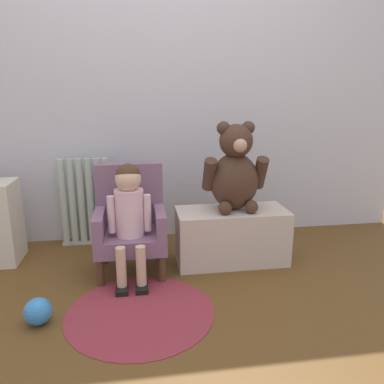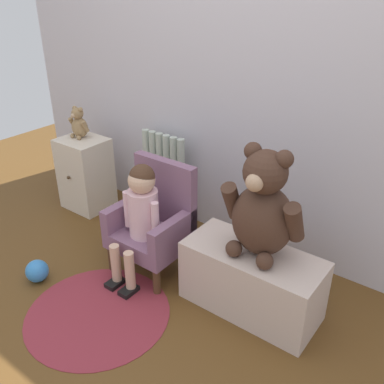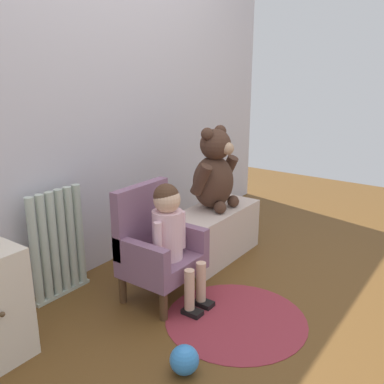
% 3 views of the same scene
% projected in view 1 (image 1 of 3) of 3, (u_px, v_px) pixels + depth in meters
% --- Properties ---
extents(ground_plane, '(6.00, 6.00, 0.00)m').
position_uv_depth(ground_plane, '(179.00, 308.00, 1.95)').
color(ground_plane, brown).
extents(back_wall, '(3.80, 0.05, 2.40)m').
position_uv_depth(back_wall, '(160.00, 77.00, 2.69)').
color(back_wall, silver).
rests_on(back_wall, ground_plane).
extents(radiator, '(0.37, 0.05, 0.64)m').
position_uv_depth(radiator, '(86.00, 203.00, 2.71)').
color(radiator, '#B4C1B1').
rests_on(radiator, ground_plane).
extents(child_armchair, '(0.42, 0.37, 0.66)m').
position_uv_depth(child_armchair, '(130.00, 223.00, 2.32)').
color(child_armchair, slate).
rests_on(child_armchair, ground_plane).
extents(child_figure, '(0.25, 0.35, 0.70)m').
position_uv_depth(child_figure, '(129.00, 206.00, 2.18)').
color(child_figure, beige).
rests_on(child_figure, ground_plane).
extents(low_bench, '(0.72, 0.32, 0.35)m').
position_uv_depth(low_bench, '(231.00, 236.00, 2.46)').
color(low_bench, beige).
rests_on(low_bench, ground_plane).
extents(large_teddy_bear, '(0.41, 0.29, 0.56)m').
position_uv_depth(large_teddy_bear, '(235.00, 172.00, 2.38)').
color(large_teddy_bear, '#452C20').
rests_on(large_teddy_bear, low_bench).
extents(floor_rug, '(0.76, 0.76, 0.01)m').
position_uv_depth(floor_rug, '(140.00, 312.00, 1.91)').
color(floor_rug, maroon).
rests_on(floor_rug, ground_plane).
extents(toy_ball, '(0.13, 0.13, 0.13)m').
position_uv_depth(toy_ball, '(38.00, 311.00, 1.80)').
color(toy_ball, '#3683CF').
rests_on(toy_ball, ground_plane).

